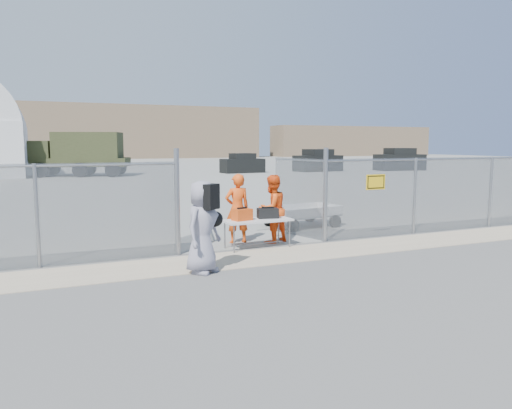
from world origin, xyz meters
name	(u,v)px	position (x,y,z in m)	size (l,w,h in m)	color
ground	(293,266)	(0.00, 0.00, 0.00)	(160.00, 160.00, 0.00)	#585858
tarmac_inside	(93,170)	(0.00, 42.00, 0.01)	(160.00, 80.00, 0.01)	gray
dirt_strip	(273,256)	(0.00, 1.00, 0.01)	(44.00, 1.60, 0.01)	#BCAA8C
distant_hills	(101,132)	(5.00, 78.00, 4.50)	(140.00, 6.00, 9.00)	#7F684F
chain_link_fence	(256,204)	(0.00, 2.00, 1.10)	(40.00, 0.20, 2.20)	gray
folding_table	(257,234)	(0.02, 1.96, 0.36)	(1.72, 0.72, 0.73)	silver
orange_bag	(242,215)	(-0.38, 1.98, 0.87)	(0.45, 0.30, 0.28)	#D84A13
black_duffel	(268,213)	(0.35, 2.05, 0.85)	(0.52, 0.30, 0.25)	black
security_worker_left	(237,209)	(-0.20, 2.78, 0.91)	(0.67, 0.44, 1.82)	#F65113
security_worker_right	(272,209)	(0.66, 2.45, 0.90)	(0.87, 0.68, 1.80)	#F65113
visitor	(202,227)	(-1.95, 0.23, 0.94)	(0.92, 0.60, 1.88)	gray
utility_trailer	(302,216)	(2.57, 4.29, 0.36)	(2.94, 1.52, 0.71)	silver
military_truck	(81,154)	(-1.75, 32.67, 1.73)	(7.27, 2.68, 3.47)	#32371D
parked_vehicle_near	(242,163)	(11.62, 31.61, 0.84)	(3.73, 1.69, 1.69)	black
parked_vehicle_mid	(318,161)	(18.98, 31.06, 1.00)	(4.44, 2.01, 2.01)	black
parked_vehicle_far	(400,159)	(27.09, 29.40, 1.05)	(4.62, 2.09, 2.09)	black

